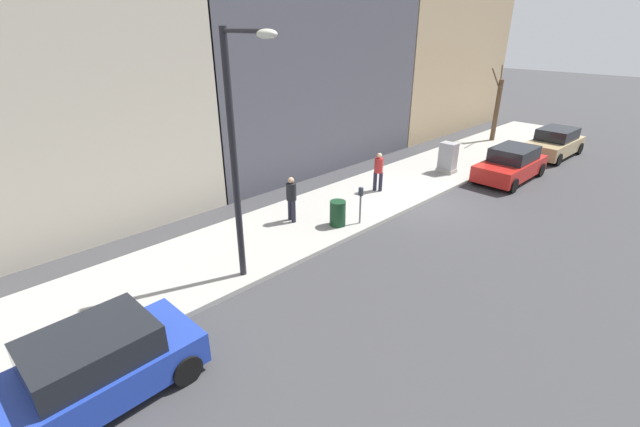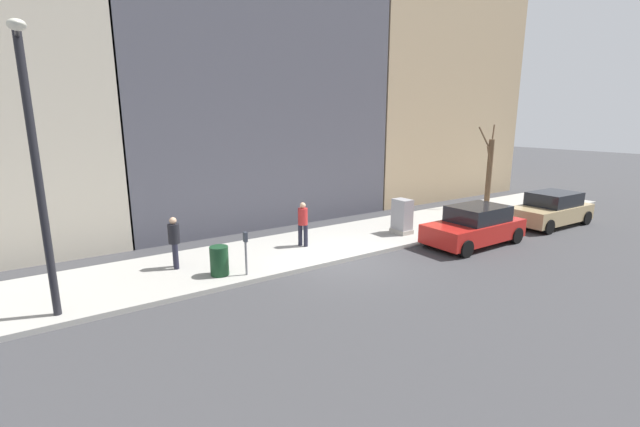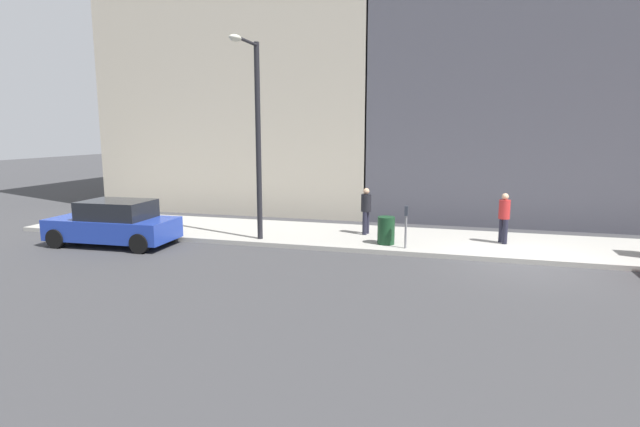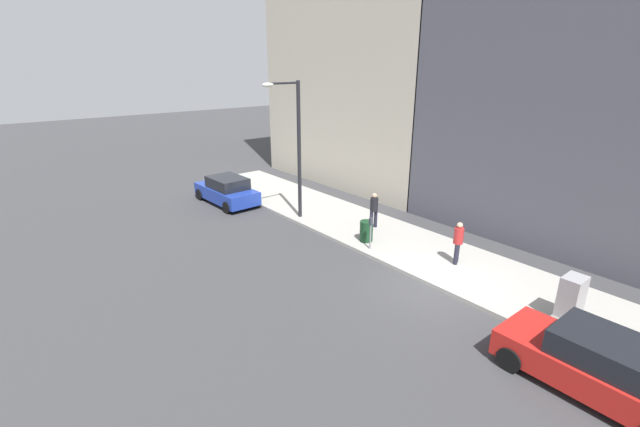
{
  "view_description": "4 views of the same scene",
  "coord_description": "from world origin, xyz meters",
  "px_view_note": "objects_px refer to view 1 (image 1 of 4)",
  "views": [
    {
      "loc": [
        -8.45,
        14.19,
        6.68
      ],
      "look_at": [
        0.05,
        5.84,
        1.39
      ],
      "focal_mm": 24.0,
      "sensor_mm": 36.0,
      "label": 1
    },
    {
      "loc": [
        -11.04,
        8.5,
        4.86
      ],
      "look_at": [
        0.44,
        0.75,
        1.73
      ],
      "focal_mm": 24.0,
      "sensor_mm": 36.0,
      "label": 2
    },
    {
      "loc": [
        -15.07,
        1.93,
        3.81
      ],
      "look_at": [
        0.84,
        6.36,
        1.07
      ],
      "focal_mm": 28.0,
      "sensor_mm": 36.0,
      "label": 3
    },
    {
      "loc": [
        -11.33,
        -7.79,
        7.42
      ],
      "look_at": [
        -0.2,
        5.93,
        1.15
      ],
      "focal_mm": 24.0,
      "sensor_mm": 36.0,
      "label": 4
    }
  ],
  "objects_px": {
    "parked_car_blue": "(88,372)",
    "bare_tree": "(497,108)",
    "pedestrian_near_meter": "(378,170)",
    "streetlamp": "(238,143)",
    "utility_box": "(448,158)",
    "parked_car_red": "(511,164)",
    "parking_meter": "(360,202)",
    "parked_car_tan": "(554,143)",
    "trash_bin": "(338,213)",
    "pedestrian_midblock": "(291,197)",
    "office_tower_left": "(396,5)"
  },
  "relations": [
    {
      "from": "pedestrian_near_meter",
      "to": "streetlamp",
      "type": "bearing_deg",
      "value": -103.02
    },
    {
      "from": "parked_car_tan",
      "to": "parked_car_red",
      "type": "relative_size",
      "value": 1.01
    },
    {
      "from": "utility_box",
      "to": "bare_tree",
      "type": "bearing_deg",
      "value": -80.23
    },
    {
      "from": "streetlamp",
      "to": "trash_bin",
      "type": "xyz_separation_m",
      "value": [
        0.62,
        -4.28,
        -3.42
      ]
    },
    {
      "from": "parked_car_red",
      "to": "utility_box",
      "type": "height_order",
      "value": "utility_box"
    },
    {
      "from": "bare_tree",
      "to": "parking_meter",
      "type": "bearing_deg",
      "value": 98.2
    },
    {
      "from": "parking_meter",
      "to": "pedestrian_midblock",
      "type": "height_order",
      "value": "pedestrian_midblock"
    },
    {
      "from": "parked_car_red",
      "to": "bare_tree",
      "type": "height_order",
      "value": "bare_tree"
    },
    {
      "from": "utility_box",
      "to": "streetlamp",
      "type": "height_order",
      "value": "streetlamp"
    },
    {
      "from": "bare_tree",
      "to": "office_tower_left",
      "type": "height_order",
      "value": "office_tower_left"
    },
    {
      "from": "utility_box",
      "to": "office_tower_left",
      "type": "xyz_separation_m",
      "value": [
        9.91,
        -8.58,
        7.04
      ]
    },
    {
      "from": "trash_bin",
      "to": "pedestrian_near_meter",
      "type": "bearing_deg",
      "value": -72.76
    },
    {
      "from": "parked_car_blue",
      "to": "utility_box",
      "type": "bearing_deg",
      "value": -84.01
    },
    {
      "from": "parked_car_tan",
      "to": "pedestrian_midblock",
      "type": "bearing_deg",
      "value": 79.47
    },
    {
      "from": "pedestrian_near_meter",
      "to": "office_tower_left",
      "type": "relative_size",
      "value": 0.11
    },
    {
      "from": "streetlamp",
      "to": "pedestrian_near_meter",
      "type": "relative_size",
      "value": 3.92
    },
    {
      "from": "trash_bin",
      "to": "pedestrian_midblock",
      "type": "bearing_deg",
      "value": 33.62
    },
    {
      "from": "parked_car_red",
      "to": "bare_tree",
      "type": "distance_m",
      "value": 7.19
    },
    {
      "from": "parked_car_blue",
      "to": "bare_tree",
      "type": "relative_size",
      "value": 0.98
    },
    {
      "from": "utility_box",
      "to": "pedestrian_midblock",
      "type": "bearing_deg",
      "value": 83.7
    },
    {
      "from": "streetlamp",
      "to": "pedestrian_near_meter",
      "type": "height_order",
      "value": "streetlamp"
    },
    {
      "from": "parked_car_tan",
      "to": "parked_car_red",
      "type": "bearing_deg",
      "value": 91.2
    },
    {
      "from": "parking_meter",
      "to": "pedestrian_near_meter",
      "type": "height_order",
      "value": "pedestrian_near_meter"
    },
    {
      "from": "bare_tree",
      "to": "streetlamp",
      "type": "bearing_deg",
      "value": 96.65
    },
    {
      "from": "bare_tree",
      "to": "parked_car_tan",
      "type": "bearing_deg",
      "value": 172.22
    },
    {
      "from": "pedestrian_near_meter",
      "to": "bare_tree",
      "type": "bearing_deg",
      "value": 67.18
    },
    {
      "from": "utility_box",
      "to": "streetlamp",
      "type": "bearing_deg",
      "value": 94.72
    },
    {
      "from": "streetlamp",
      "to": "pedestrian_midblock",
      "type": "relative_size",
      "value": 3.92
    },
    {
      "from": "parked_car_tan",
      "to": "bare_tree",
      "type": "distance_m",
      "value": 3.98
    },
    {
      "from": "parked_car_tan",
      "to": "bare_tree",
      "type": "bearing_deg",
      "value": -6.32
    },
    {
      "from": "parked_car_blue",
      "to": "streetlamp",
      "type": "bearing_deg",
      "value": -75.63
    },
    {
      "from": "parked_car_blue",
      "to": "office_tower_left",
      "type": "relative_size",
      "value": 0.27
    },
    {
      "from": "parked_car_tan",
      "to": "pedestrian_near_meter",
      "type": "height_order",
      "value": "pedestrian_near_meter"
    },
    {
      "from": "office_tower_left",
      "to": "trash_bin",
      "type": "bearing_deg",
      "value": 121.78
    },
    {
      "from": "bare_tree",
      "to": "pedestrian_midblock",
      "type": "distance_m",
      "value": 16.57
    },
    {
      "from": "utility_box",
      "to": "pedestrian_midblock",
      "type": "relative_size",
      "value": 0.86
    },
    {
      "from": "utility_box",
      "to": "pedestrian_near_meter",
      "type": "bearing_deg",
      "value": 80.24
    },
    {
      "from": "parked_car_red",
      "to": "parking_meter",
      "type": "bearing_deg",
      "value": 80.0
    },
    {
      "from": "bare_tree",
      "to": "office_tower_left",
      "type": "xyz_separation_m",
      "value": [
        8.6,
        -1.02,
        5.8
      ]
    },
    {
      "from": "trash_bin",
      "to": "streetlamp",
      "type": "bearing_deg",
      "value": 98.2
    },
    {
      "from": "pedestrian_near_meter",
      "to": "office_tower_left",
      "type": "bearing_deg",
      "value": 99.82
    },
    {
      "from": "parked_car_blue",
      "to": "utility_box",
      "type": "xyz_separation_m",
      "value": [
        2.37,
        -16.93,
        0.11
      ]
    },
    {
      "from": "utility_box",
      "to": "trash_bin",
      "type": "distance_m",
      "value": 8.06
    },
    {
      "from": "office_tower_left",
      "to": "parked_car_tan",
      "type": "bearing_deg",
      "value": 172.95
    },
    {
      "from": "parked_car_blue",
      "to": "pedestrian_midblock",
      "type": "xyz_separation_m",
      "value": [
        3.36,
        -7.96,
        0.35
      ]
    },
    {
      "from": "parked_car_blue",
      "to": "parking_meter",
      "type": "xyz_separation_m",
      "value": [
        1.52,
        -9.57,
        0.24
      ]
    },
    {
      "from": "pedestrian_near_meter",
      "to": "parked_car_blue",
      "type": "bearing_deg",
      "value": -101.59
    },
    {
      "from": "parked_car_tan",
      "to": "parking_meter",
      "type": "xyz_separation_m",
      "value": [
        1.56,
        14.43,
        0.24
      ]
    },
    {
      "from": "trash_bin",
      "to": "pedestrian_midblock",
      "type": "height_order",
      "value": "pedestrian_midblock"
    },
    {
      "from": "parked_car_blue",
      "to": "trash_bin",
      "type": "bearing_deg",
      "value": -79.49
    }
  ]
}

